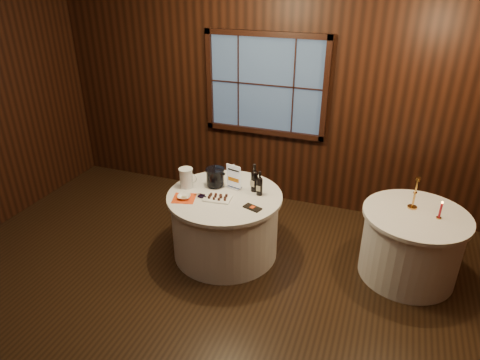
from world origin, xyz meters
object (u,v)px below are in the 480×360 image
at_px(port_bottle_left, 254,179).
at_px(ice_bucket, 215,177).
at_px(red_candle, 440,212).
at_px(sign_stand, 234,180).
at_px(side_table, 411,245).
at_px(brass_candlestick, 414,197).
at_px(grape_bunch, 202,196).
at_px(cracker_bowl, 184,197).
at_px(chocolate_box, 252,208).
at_px(main_table, 225,224).
at_px(port_bottle_right, 260,185).
at_px(chocolate_plate, 218,198).
at_px(glass_pitcher, 186,178).

height_order(port_bottle_left, ice_bucket, port_bottle_left).
bearing_deg(red_candle, sign_stand, -177.30).
bearing_deg(sign_stand, red_candle, 16.41).
relative_size(side_table, brass_candlestick, 3.07).
bearing_deg(grape_bunch, cracker_bowl, -151.38).
relative_size(side_table, chocolate_box, 5.70).
height_order(main_table, cracker_bowl, cracker_bowl).
height_order(chocolate_box, brass_candlestick, brass_candlestick).
relative_size(port_bottle_right, red_candle, 1.45).
bearing_deg(port_bottle_left, chocolate_plate, -115.25).
height_order(ice_bucket, red_candle, ice_bucket).
xyz_separation_m(side_table, port_bottle_left, (-1.72, -0.10, 0.52)).
bearing_deg(port_bottle_right, brass_candlestick, 18.49).
distance_m(side_table, cracker_bowl, 2.47).
height_order(chocolate_plate, glass_pitcher, glass_pitcher).
height_order(chocolate_box, glass_pitcher, glass_pitcher).
bearing_deg(chocolate_box, grape_bunch, -164.88).
relative_size(chocolate_box, red_candle, 0.97).
bearing_deg(sign_stand, ice_bucket, -160.90).
bearing_deg(port_bottle_right, chocolate_plate, -138.68).
distance_m(main_table, grape_bunch, 0.47).
bearing_deg(side_table, glass_pitcher, -173.71).
relative_size(port_bottle_right, chocolate_box, 1.49).
bearing_deg(cracker_bowl, brass_candlestick, 15.33).
bearing_deg(side_table, port_bottle_left, -176.71).
bearing_deg(cracker_bowl, sign_stand, 43.80).
bearing_deg(main_table, ice_bucket, 138.39).
bearing_deg(port_bottle_left, main_table, -125.02).
bearing_deg(sign_stand, grape_bunch, -115.11).
height_order(port_bottle_left, port_bottle_right, port_bottle_left).
xyz_separation_m(cracker_bowl, brass_candlestick, (2.33, 0.64, 0.11)).
bearing_deg(main_table, cracker_bowl, -148.82).
xyz_separation_m(main_table, port_bottle_right, (0.36, 0.13, 0.50)).
bearing_deg(red_candle, side_table, 173.97).
bearing_deg(chocolate_box, side_table, 35.52).
bearing_deg(main_table, chocolate_plate, -105.99).
bearing_deg(sign_stand, side_table, 17.30).
xyz_separation_m(main_table, glass_pitcher, (-0.48, 0.03, 0.50)).
bearing_deg(side_table, red_candle, -6.03).
relative_size(grape_bunch, cracker_bowl, 1.17).
distance_m(main_table, ice_bucket, 0.55).
distance_m(main_table, port_bottle_left, 0.63).
height_order(main_table, port_bottle_right, port_bottle_right).
bearing_deg(sign_stand, brass_candlestick, 20.61).
bearing_deg(port_bottle_right, glass_pitcher, -163.98).
height_order(chocolate_box, grape_bunch, grape_bunch).
xyz_separation_m(grape_bunch, brass_candlestick, (2.16, 0.54, 0.11)).
relative_size(brass_candlestick, red_candle, 1.81).
relative_size(sign_stand, grape_bunch, 1.81).
relative_size(side_table, ice_bucket, 4.95).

